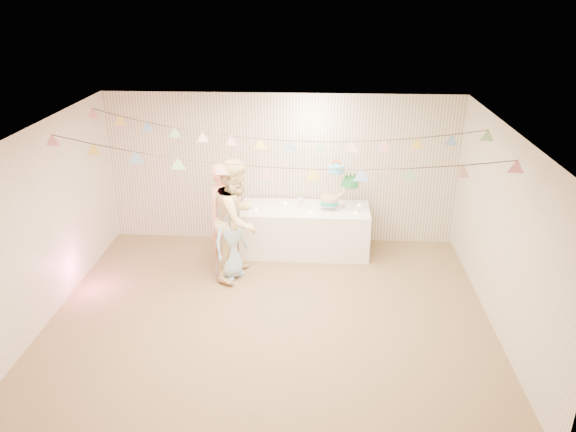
# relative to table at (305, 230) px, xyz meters

# --- Properties ---
(floor) EXTENTS (6.00, 6.00, 0.00)m
(floor) POSITION_rel_table_xyz_m (-0.42, -1.99, -0.40)
(floor) COLOR brown
(floor) RESTS_ON ground
(ceiling) EXTENTS (6.00, 6.00, 0.00)m
(ceiling) POSITION_rel_table_xyz_m (-0.42, -1.99, 2.20)
(ceiling) COLOR silver
(ceiling) RESTS_ON ground
(back_wall) EXTENTS (6.00, 6.00, 0.00)m
(back_wall) POSITION_rel_table_xyz_m (-0.42, 0.51, 0.90)
(back_wall) COLOR silver
(back_wall) RESTS_ON ground
(front_wall) EXTENTS (6.00, 6.00, 0.00)m
(front_wall) POSITION_rel_table_xyz_m (-0.42, -4.49, 0.90)
(front_wall) COLOR silver
(front_wall) RESTS_ON ground
(left_wall) EXTENTS (5.00, 5.00, 0.00)m
(left_wall) POSITION_rel_table_xyz_m (-3.42, -1.99, 0.90)
(left_wall) COLOR silver
(left_wall) RESTS_ON ground
(right_wall) EXTENTS (5.00, 5.00, 0.00)m
(right_wall) POSITION_rel_table_xyz_m (2.58, -1.99, 0.90)
(right_wall) COLOR silver
(right_wall) RESTS_ON ground
(table) EXTENTS (2.13, 0.85, 0.80)m
(table) POSITION_rel_table_xyz_m (0.00, 0.00, 0.00)
(table) COLOR white
(table) RESTS_ON floor
(cake_stand) EXTENTS (0.69, 0.41, 0.77)m
(cake_stand) POSITION_rel_table_xyz_m (0.55, 0.05, 0.74)
(cake_stand) COLOR silver
(cake_stand) RESTS_ON table
(cake_bottom) EXTENTS (0.31, 0.31, 0.15)m
(cake_bottom) POSITION_rel_table_xyz_m (0.40, -0.01, 0.44)
(cake_bottom) COLOR teal
(cake_bottom) RESTS_ON cake_stand
(cake_middle) EXTENTS (0.27, 0.27, 0.22)m
(cake_middle) POSITION_rel_table_xyz_m (0.73, 0.14, 0.71)
(cake_middle) COLOR #1F9046
(cake_middle) RESTS_ON cake_stand
(cake_top_tier) EXTENTS (0.25, 0.25, 0.19)m
(cake_top_tier) POSITION_rel_table_xyz_m (0.49, 0.02, 0.98)
(cake_top_tier) COLOR #4AC1EA
(cake_top_tier) RESTS_ON cake_stand
(platter) EXTENTS (0.37, 0.37, 0.02)m
(platter) POSITION_rel_table_xyz_m (-0.54, -0.05, 0.36)
(platter) COLOR white
(platter) RESTS_ON table
(posy) EXTENTS (0.15, 0.15, 0.17)m
(posy) POSITION_rel_table_xyz_m (-0.09, 0.05, 0.43)
(posy) COLOR white
(posy) RESTS_ON table
(person_adult_a) EXTENTS (0.71, 0.74, 1.71)m
(person_adult_a) POSITION_rel_table_xyz_m (-1.24, -0.53, 0.46)
(person_adult_a) COLOR #FEA884
(person_adult_a) RESTS_ON floor
(person_adult_b) EXTENTS (0.94, 1.08, 1.89)m
(person_adult_b) POSITION_rel_table_xyz_m (-1.01, -0.87, 0.54)
(person_adult_b) COLOR beige
(person_adult_b) RESTS_ON floor
(person_child) EXTENTS (0.69, 0.74, 1.27)m
(person_child) POSITION_rel_table_xyz_m (-1.13, -0.94, 0.24)
(person_child) COLOR #94B5D2
(person_child) RESTS_ON floor
(bunting_back) EXTENTS (5.60, 1.10, 0.40)m
(bunting_back) POSITION_rel_table_xyz_m (-0.42, -0.89, 1.95)
(bunting_back) COLOR pink
(bunting_back) RESTS_ON ceiling
(bunting_front) EXTENTS (5.60, 0.90, 0.36)m
(bunting_front) POSITION_rel_table_xyz_m (-0.42, -2.19, 1.92)
(bunting_front) COLOR #72A5E5
(bunting_front) RESTS_ON ceiling
(tealight_0) EXTENTS (0.04, 0.04, 0.03)m
(tealight_0) POSITION_rel_table_xyz_m (-0.80, -0.15, 0.41)
(tealight_0) COLOR #FFD88C
(tealight_0) RESTS_ON table
(tealight_1) EXTENTS (0.04, 0.04, 0.03)m
(tealight_1) POSITION_rel_table_xyz_m (-0.35, 0.18, 0.41)
(tealight_1) COLOR #FFD88C
(tealight_1) RESTS_ON table
(tealight_2) EXTENTS (0.04, 0.04, 0.03)m
(tealight_2) POSITION_rel_table_xyz_m (0.10, -0.22, 0.41)
(tealight_2) COLOR #FFD88C
(tealight_2) RESTS_ON table
(tealight_3) EXTENTS (0.04, 0.04, 0.03)m
(tealight_3) POSITION_rel_table_xyz_m (0.35, 0.22, 0.41)
(tealight_3) COLOR #FFD88C
(tealight_3) RESTS_ON table
(tealight_4) EXTENTS (0.04, 0.04, 0.03)m
(tealight_4) POSITION_rel_table_xyz_m (0.82, -0.18, 0.41)
(tealight_4) COLOR #FFD88C
(tealight_4) RESTS_ON table
(tealight_5) EXTENTS (0.04, 0.04, 0.03)m
(tealight_5) POSITION_rel_table_xyz_m (0.90, 0.15, 0.41)
(tealight_5) COLOR #FFD88C
(tealight_5) RESTS_ON table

